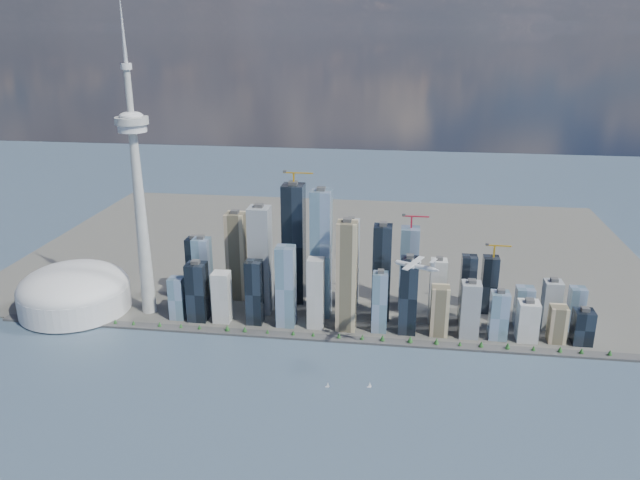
# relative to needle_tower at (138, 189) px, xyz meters

# --- Properties ---
(ground) EXTENTS (4000.00, 4000.00, 0.00)m
(ground) POSITION_rel_needle_tower_xyz_m (300.00, -310.00, -235.84)
(ground) COLOR #314456
(ground) RESTS_ON ground
(seawall) EXTENTS (1100.00, 22.00, 4.00)m
(seawall) POSITION_rel_needle_tower_xyz_m (300.00, -60.00, -233.84)
(seawall) COLOR #383838
(seawall) RESTS_ON ground
(land) EXTENTS (1400.00, 900.00, 3.00)m
(land) POSITION_rel_needle_tower_xyz_m (300.00, 390.00, -234.34)
(land) COLOR #4C4C47
(land) RESTS_ON ground
(shoreline_trees) EXTENTS (960.53, 7.20, 8.80)m
(shoreline_trees) POSITION_rel_needle_tower_xyz_m (300.00, -60.00, -227.06)
(shoreline_trees) COLOR #3F2D1E
(shoreline_trees) RESTS_ON seawall
(skyscraper_cluster) EXTENTS (736.00, 142.00, 255.52)m
(skyscraper_cluster) POSITION_rel_needle_tower_xyz_m (359.62, 26.82, -156.60)
(skyscraper_cluster) COLOR black
(skyscraper_cluster) RESTS_ON land
(needle_tower) EXTENTS (56.00, 56.00, 550.50)m
(needle_tower) POSITION_rel_needle_tower_xyz_m (0.00, 0.00, 0.00)
(needle_tower) COLOR #959691
(needle_tower) RESTS_ON land
(dome_stadium) EXTENTS (200.00, 200.00, 86.00)m
(dome_stadium) POSITION_rel_needle_tower_xyz_m (-140.00, -10.00, -196.40)
(dome_stadium) COLOR silver
(dome_stadium) RESTS_ON land
(airplane) EXTENTS (69.14, 62.06, 17.72)m
(airplane) POSITION_rel_needle_tower_xyz_m (480.82, -129.56, -66.85)
(airplane) COLOR silver
(airplane) RESTS_ON ground
(sailboat_west) EXTENTS (6.33, 1.82, 8.81)m
(sailboat_west) POSITION_rel_needle_tower_xyz_m (359.60, -208.22, -233.01)
(sailboat_west) COLOR silver
(sailboat_west) RESTS_ON ground
(sailboat_east) EXTENTS (6.90, 3.17, 9.55)m
(sailboat_east) POSITION_rel_needle_tower_xyz_m (420.86, -200.07, -232.77)
(sailboat_east) COLOR silver
(sailboat_east) RESTS_ON ground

